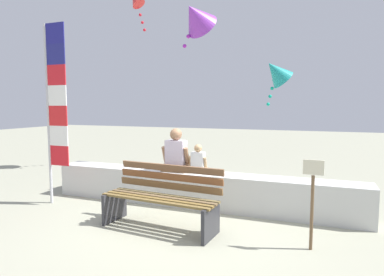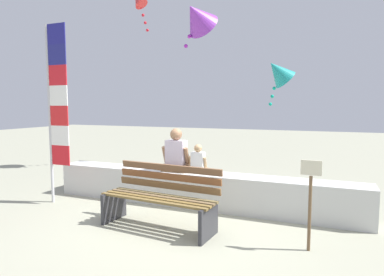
# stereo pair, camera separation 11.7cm
# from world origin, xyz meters

# --- Properties ---
(ground_plane) EXTENTS (40.00, 40.00, 0.00)m
(ground_plane) POSITION_xyz_m (0.00, 0.00, 0.00)
(ground_plane) COLOR gray
(seawall_ledge) EXTENTS (5.53, 0.50, 0.60)m
(seawall_ledge) POSITION_xyz_m (0.00, 0.89, 0.30)
(seawall_ledge) COLOR beige
(seawall_ledge) RESTS_ON ground
(park_bench) EXTENTS (1.76, 0.75, 0.88)m
(park_bench) POSITION_xyz_m (-0.12, -0.24, 0.42)
(park_bench) COLOR brown
(park_bench) RESTS_ON ground
(person_adult) EXTENTS (0.50, 0.36, 0.76)m
(person_adult) POSITION_xyz_m (-0.41, 0.90, 0.89)
(person_adult) COLOR brown
(person_adult) RESTS_ON seawall_ledge
(person_child) EXTENTS (0.32, 0.24, 0.50)m
(person_child) POSITION_xyz_m (0.01, 0.90, 0.79)
(person_child) COLOR tan
(person_child) RESTS_ON seawall_ledge
(flag_banner) EXTENTS (0.44, 0.05, 3.16)m
(flag_banner) POSITION_xyz_m (-2.38, 0.12, 1.81)
(flag_banner) COLOR #B7B7BC
(flag_banner) RESTS_ON ground
(kite_red) EXTENTS (0.53, 0.64, 1.01)m
(kite_red) POSITION_xyz_m (-2.73, 3.54, 4.56)
(kite_red) COLOR red
(kite_purple) EXTENTS (0.90, 0.99, 1.00)m
(kite_purple) POSITION_xyz_m (-0.42, 1.92, 3.52)
(kite_purple) COLOR purple
(kite_teal) EXTENTS (0.90, 0.83, 1.13)m
(kite_teal) POSITION_xyz_m (1.00, 3.25, 2.51)
(kite_teal) COLOR teal
(sign_post) EXTENTS (0.24, 0.04, 1.11)m
(sign_post) POSITION_xyz_m (1.91, -0.27, 0.67)
(sign_post) COLOR brown
(sign_post) RESTS_ON ground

